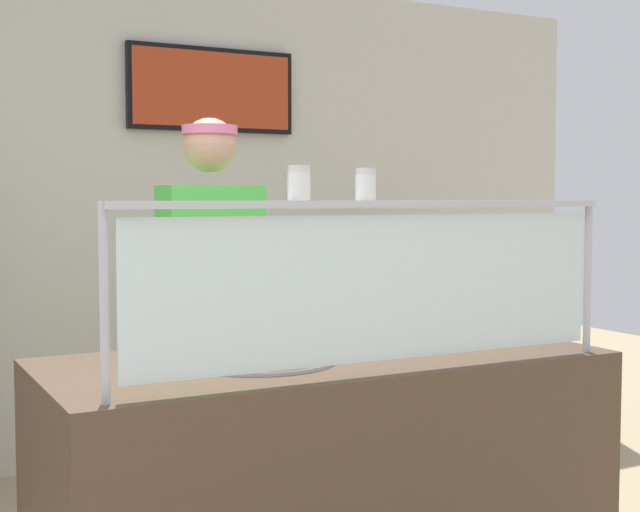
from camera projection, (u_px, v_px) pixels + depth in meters
The scene contains 10 objects.
shop_rear_unit at pixel (124, 214), 4.87m from camera, with size 6.18×0.13×2.70m.
serving_counter at pixel (325, 501), 2.85m from camera, with size 1.78×0.80×0.95m, color #4C3828.
sneeze_guard at pixel (382, 267), 2.50m from camera, with size 1.60×0.06×0.49m.
pizza_tray at pixel (258, 356), 2.71m from camera, with size 0.47×0.47×0.04m.
pizza_server at pixel (262, 350), 2.69m from camera, with size 0.07×0.28×0.01m, color #ADAFB7.
parmesan_shaker at pixel (299, 185), 2.36m from camera, with size 0.06×0.06×0.09m.
pepper_flake_shaker at pixel (366, 187), 2.46m from camera, with size 0.06×0.06×0.09m.
worker_figure at pixel (213, 313), 3.45m from camera, with size 0.41×0.50×1.76m.
prep_shelf at pixel (418, 367), 5.25m from camera, with size 0.70×0.55×0.90m, color #B7BABF.
pizza_box_stack at pixel (418, 273), 5.21m from camera, with size 0.51×0.49×0.22m.
Camera 1 is at (-0.43, -2.06, 1.45)m, focal length 49.71 mm.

